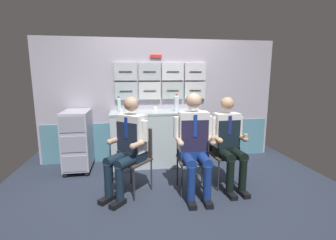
{
  "coord_description": "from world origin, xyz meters",
  "views": [
    {
      "loc": [
        -0.54,
        -2.97,
        1.54
      ],
      "look_at": [
        -0.03,
        0.26,
        0.93
      ],
      "focal_mm": 26.11,
      "sensor_mm": 36.0,
      "label": 1
    }
  ],
  "objects_px": {
    "folding_chair_left": "(136,152)",
    "folding_chair_right": "(192,151)",
    "folding_chair_near_trolley": "(223,147)",
    "crew_member_near_trolley": "(229,139)",
    "paper_cup_blue": "(121,111)",
    "sparkling_bottle_green": "(177,103)",
    "crew_member_right": "(194,139)",
    "crew_member_left": "(128,142)",
    "service_trolley": "(78,139)"
  },
  "relations": [
    {
      "from": "folding_chair_left",
      "to": "crew_member_right",
      "type": "xyz_separation_m",
      "value": [
        0.73,
        -0.22,
        0.21
      ]
    },
    {
      "from": "crew_member_near_trolley",
      "to": "paper_cup_blue",
      "type": "bearing_deg",
      "value": 147.57
    },
    {
      "from": "folding_chair_near_trolley",
      "to": "crew_member_left",
      "type": "bearing_deg",
      "value": -172.74
    },
    {
      "from": "folding_chair_right",
      "to": "sparkling_bottle_green",
      "type": "relative_size",
      "value": 2.88
    },
    {
      "from": "sparkling_bottle_green",
      "to": "crew_member_left",
      "type": "bearing_deg",
      "value": -129.18
    },
    {
      "from": "folding_chair_right",
      "to": "folding_chair_left",
      "type": "bearing_deg",
      "value": 175.46
    },
    {
      "from": "crew_member_right",
      "to": "crew_member_near_trolley",
      "type": "height_order",
      "value": "crew_member_right"
    },
    {
      "from": "folding_chair_near_trolley",
      "to": "crew_member_right",
      "type": "bearing_deg",
      "value": -151.79
    },
    {
      "from": "folding_chair_near_trolley",
      "to": "crew_member_near_trolley",
      "type": "xyz_separation_m",
      "value": [
        0.01,
        -0.16,
        0.16
      ]
    },
    {
      "from": "crew_member_near_trolley",
      "to": "folding_chair_left",
      "type": "bearing_deg",
      "value": 174.83
    },
    {
      "from": "service_trolley",
      "to": "folding_chair_left",
      "type": "height_order",
      "value": "service_trolley"
    },
    {
      "from": "service_trolley",
      "to": "folding_chair_right",
      "type": "relative_size",
      "value": 1.16
    },
    {
      "from": "crew_member_left",
      "to": "sparkling_bottle_green",
      "type": "xyz_separation_m",
      "value": [
        0.82,
        1.0,
        0.37
      ]
    },
    {
      "from": "crew_member_left",
      "to": "folding_chair_near_trolley",
      "type": "distance_m",
      "value": 1.36
    },
    {
      "from": "crew_member_near_trolley",
      "to": "folding_chair_right",
      "type": "bearing_deg",
      "value": 173.91
    },
    {
      "from": "folding_chair_left",
      "to": "paper_cup_blue",
      "type": "xyz_separation_m",
      "value": [
        -0.21,
        0.81,
        0.44
      ]
    },
    {
      "from": "folding_chair_left",
      "to": "crew_member_near_trolley",
      "type": "xyz_separation_m",
      "value": [
        1.24,
        -0.11,
        0.16
      ]
    },
    {
      "from": "service_trolley",
      "to": "crew_member_left",
      "type": "bearing_deg",
      "value": -49.65
    },
    {
      "from": "folding_chair_right",
      "to": "paper_cup_blue",
      "type": "height_order",
      "value": "paper_cup_blue"
    },
    {
      "from": "service_trolley",
      "to": "paper_cup_blue",
      "type": "height_order",
      "value": "paper_cup_blue"
    },
    {
      "from": "paper_cup_blue",
      "to": "folding_chair_near_trolley",
      "type": "bearing_deg",
      "value": -27.82
    },
    {
      "from": "crew_member_left",
      "to": "paper_cup_blue",
      "type": "distance_m",
      "value": 0.97
    },
    {
      "from": "crew_member_near_trolley",
      "to": "sparkling_bottle_green",
      "type": "xyz_separation_m",
      "value": [
        -0.53,
        1.0,
        0.38
      ]
    },
    {
      "from": "crew_member_right",
      "to": "folding_chair_right",
      "type": "bearing_deg",
      "value": 87.78
    },
    {
      "from": "folding_chair_right",
      "to": "sparkling_bottle_green",
      "type": "xyz_separation_m",
      "value": [
        -0.03,
        0.94,
        0.54
      ]
    },
    {
      "from": "service_trolley",
      "to": "folding_chair_near_trolley",
      "type": "xyz_separation_m",
      "value": [
        2.14,
        -0.78,
        -0.0
      ]
    },
    {
      "from": "folding_chair_right",
      "to": "crew_member_near_trolley",
      "type": "relative_size",
      "value": 0.68
    },
    {
      "from": "service_trolley",
      "to": "crew_member_left",
      "type": "distance_m",
      "value": 1.26
    },
    {
      "from": "crew_member_left",
      "to": "crew_member_near_trolley",
      "type": "distance_m",
      "value": 1.35
    },
    {
      "from": "folding_chair_right",
      "to": "service_trolley",
      "type": "bearing_deg",
      "value": 151.76
    },
    {
      "from": "crew_member_left",
      "to": "paper_cup_blue",
      "type": "relative_size",
      "value": 18.65
    },
    {
      "from": "crew_member_right",
      "to": "crew_member_near_trolley",
      "type": "relative_size",
      "value": 1.05
    },
    {
      "from": "crew_member_right",
      "to": "crew_member_near_trolley",
      "type": "distance_m",
      "value": 0.52
    },
    {
      "from": "folding_chair_left",
      "to": "sparkling_bottle_green",
      "type": "height_order",
      "value": "sparkling_bottle_green"
    },
    {
      "from": "paper_cup_blue",
      "to": "service_trolley",
      "type": "bearing_deg",
      "value": 178.39
    },
    {
      "from": "crew_member_right",
      "to": "folding_chair_near_trolley",
      "type": "xyz_separation_m",
      "value": [
        0.49,
        0.27,
        -0.21
      ]
    },
    {
      "from": "folding_chair_left",
      "to": "folding_chair_right",
      "type": "distance_m",
      "value": 0.74
    },
    {
      "from": "service_trolley",
      "to": "crew_member_right",
      "type": "bearing_deg",
      "value": -32.39
    },
    {
      "from": "sparkling_bottle_green",
      "to": "service_trolley",
      "type": "bearing_deg",
      "value": -177.99
    },
    {
      "from": "crew_member_right",
      "to": "paper_cup_blue",
      "type": "xyz_separation_m",
      "value": [
        -0.94,
        1.02,
        0.23
      ]
    },
    {
      "from": "folding_chair_near_trolley",
      "to": "crew_member_near_trolley",
      "type": "bearing_deg",
      "value": -85.98
    },
    {
      "from": "paper_cup_blue",
      "to": "folding_chair_left",
      "type": "bearing_deg",
      "value": -75.57
    },
    {
      "from": "folding_chair_near_trolley",
      "to": "crew_member_near_trolley",
      "type": "relative_size",
      "value": 0.68
    },
    {
      "from": "folding_chair_right",
      "to": "folding_chair_near_trolley",
      "type": "distance_m",
      "value": 0.5
    },
    {
      "from": "crew_member_near_trolley",
      "to": "crew_member_left",
      "type": "bearing_deg",
      "value": -179.65
    },
    {
      "from": "folding_chair_left",
      "to": "folding_chair_right",
      "type": "xyz_separation_m",
      "value": [
        0.74,
        -0.06,
        0.0
      ]
    },
    {
      "from": "service_trolley",
      "to": "crew_member_near_trolley",
      "type": "bearing_deg",
      "value": -23.6
    },
    {
      "from": "service_trolley",
      "to": "sparkling_bottle_green",
      "type": "distance_m",
      "value": 1.71
    },
    {
      "from": "paper_cup_blue",
      "to": "sparkling_bottle_green",
      "type": "bearing_deg",
      "value": 4.77
    },
    {
      "from": "crew_member_near_trolley",
      "to": "paper_cup_blue",
      "type": "xyz_separation_m",
      "value": [
        -1.45,
        0.92,
        0.28
      ]
    }
  ]
}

